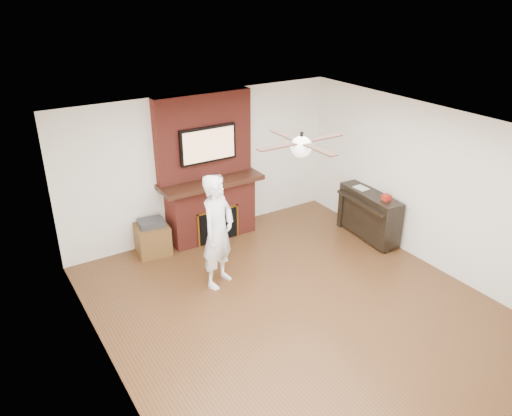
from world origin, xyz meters
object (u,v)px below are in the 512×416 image
side_table (153,238)px  piano (369,214)px  fireplace (209,183)px  person (218,232)px

side_table → piano: size_ratio=0.46×
fireplace → side_table: 1.32m
person → side_table: 1.59m
fireplace → side_table: fireplace is taller
fireplace → side_table: bearing=-176.5°
person → piano: size_ratio=1.31×
side_table → piano: 3.71m
fireplace → side_table: size_ratio=4.20×
person → piano: (2.90, -0.09, -0.41)m
side_table → fireplace: bearing=9.9°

